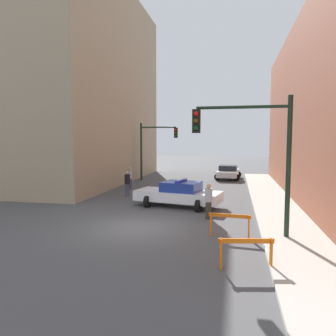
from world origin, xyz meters
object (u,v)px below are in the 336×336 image
Objects in this scene: pedestrian_sidewalk at (209,201)px; pedestrian_crossing at (127,183)px; pedestrian_corner at (130,178)px; barrier_mid at (230,221)px; barrier_front at (246,248)px; traffic_cone at (199,205)px; traffic_light_far at (153,143)px; parked_car_near at (228,172)px; traffic_light_near at (256,145)px; police_car at (179,194)px.

pedestrian_crossing is at bearing 113.81° from pedestrian_sidewalk.
pedestrian_corner reaches higher than barrier_mid.
barrier_mid is (-0.52, 3.05, 0.00)m from barrier_front.
pedestrian_corner is 8.59m from traffic_cone.
pedestrian_corner is at bearing -93.84° from traffic_light_far.
barrier_front is (7.63, -19.26, -2.78)m from traffic_light_far.
traffic_cone is (-1.23, -14.19, -0.36)m from parked_car_near.
pedestrian_corner is 1.00× the size of pedestrian_sidewalk.
pedestrian_corner is (-0.76, 2.85, 0.00)m from pedestrian_crossing.
barrier_mid is (7.49, -10.67, -0.24)m from pedestrian_corner.
pedestrian_crossing is at bearing 145.77° from traffic_cone.
pedestrian_sidewalk reaches higher than parked_car_near.
traffic_light_far is 17.92m from barrier_mid.
parked_car_near is (-1.35, 18.45, -2.86)m from traffic_light_near.
traffic_light_far reaches higher than pedestrian_crossing.
barrier_front is (1.53, -5.77, -0.24)m from pedestrian_sidewalk.
barrier_front is at bearing -146.14° from police_car.
traffic_light_far is 20.90m from barrier_front.
traffic_light_far is 1.04× the size of police_car.
police_car is 3.00× the size of pedestrian_crossing.
traffic_cone is (5.82, -6.29, -0.54)m from pedestrian_corner.
barrier_mid is at bearing 99.64° from barrier_front.
police_car is 3.00× the size of pedestrian_sidewalk.
traffic_cone is (-0.65, 1.65, -0.54)m from pedestrian_sidewalk.
traffic_light_near is 3.06m from barrier_mid.
barrier_mid is (1.02, -2.72, -0.24)m from pedestrian_sidewalk.
traffic_light_near reaches higher than traffic_light_far.
traffic_light_far is 13.39m from traffic_cone.
traffic_light_near is 4.32m from barrier_front.
police_car is 4.69m from pedestrian_crossing.
pedestrian_crossing and pedestrian_corner have the same top height.
traffic_light_near is 3.26× the size of barrier_mid.
pedestrian_corner is 15.88m from barrier_front.
traffic_light_near is 3.13× the size of pedestrian_crossing.
traffic_cone is (5.06, -3.44, -0.54)m from pedestrian_crossing.
police_car reaches higher than barrier_front.
police_car is at bearing 145.62° from traffic_cone.
traffic_cone is at bearing -90.99° from parked_car_near.
pedestrian_crossing is (-3.88, 2.63, 0.14)m from police_car.
pedestrian_corner is 10.25m from pedestrian_sidewalk.
traffic_light_far is at bearing 32.78° from police_car.
barrier_mid is at bearing -93.93° from pedestrian_sidewalk.
barrier_mid is 4.69m from traffic_cone.
traffic_cone is at bearing 110.52° from pedestrian_crossing.
traffic_light_far is 3.13× the size of pedestrian_corner.
parked_car_near is at bearing 1.40° from police_car.
traffic_light_far is at bearing 114.74° from traffic_cone.
traffic_light_far is at bearing -156.61° from parked_car_near.
traffic_light_near is 1.04× the size of police_car.
pedestrian_crossing is at bearing 130.69° from barrier_mid.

